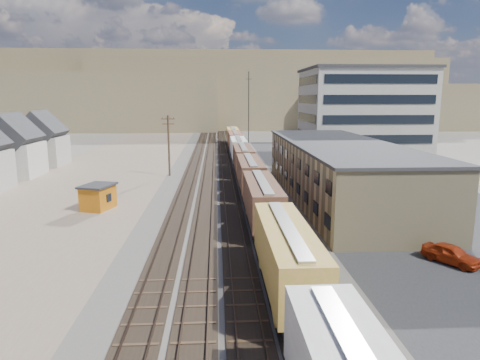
{
  "coord_description": "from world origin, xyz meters",
  "views": [
    {
      "loc": [
        -0.69,
        -28.5,
        12.8
      ],
      "look_at": [
        2.13,
        22.21,
        3.0
      ],
      "focal_mm": 32.0,
      "sensor_mm": 36.0,
      "label": 1
    }
  ],
  "objects": [
    {
      "name": "hills_north",
      "position": [
        0.17,
        167.92,
        14.1
      ],
      "size": [
        265.0,
        80.0,
        32.0
      ],
      "color": "brown",
      "rests_on": "ground"
    },
    {
      "name": "parked_car_blue",
      "position": [
        26.32,
        58.99,
        0.75
      ],
      "size": [
        5.95,
        4.59,
        1.5
      ],
      "primitive_type": "imported",
      "rotation": [
        0.0,
        0.0,
        1.12
      ],
      "color": "navy",
      "rests_on": "ground"
    },
    {
      "name": "utility_pole_north",
      "position": [
        -8.5,
        42.0,
        5.3
      ],
      "size": [
        2.2,
        0.32,
        10.0
      ],
      "color": "#382619",
      "rests_on": "ground"
    },
    {
      "name": "dirt_yard",
      "position": [
        -20.0,
        40.0,
        0.01
      ],
      "size": [
        24.0,
        180.0,
        0.03
      ],
      "primitive_type": "cube",
      "color": "#7A6754",
      "rests_on": "ground"
    },
    {
      "name": "warehouse",
      "position": [
        14.98,
        25.0,
        3.65
      ],
      "size": [
        12.4,
        40.4,
        7.25
      ],
      "color": "tan",
      "rests_on": "ground"
    },
    {
      "name": "radio_mast",
      "position": [
        6.0,
        60.0,
        9.12
      ],
      "size": [
        1.2,
        0.16,
        18.0
      ],
      "color": "black",
      "rests_on": "ground"
    },
    {
      "name": "parked_car_red",
      "position": [
        17.58,
        2.22,
        0.76
      ],
      "size": [
        3.89,
        4.7,
        1.51
      ],
      "primitive_type": "imported",
      "rotation": [
        0.0,
        0.0,
        0.57
      ],
      "color": "#9C2B0E",
      "rests_on": "ground"
    },
    {
      "name": "office_tower",
      "position": [
        27.95,
        54.95,
        9.26
      ],
      "size": [
        22.6,
        18.6,
        18.45
      ],
      "color": "#9E998E",
      "rests_on": "ground"
    },
    {
      "name": "maintenance_shed",
      "position": [
        -14.48,
        20.65,
        1.51
      ],
      "size": [
        4.16,
        4.76,
        2.94
      ],
      "color": "#C26B12",
      "rests_on": "ground"
    },
    {
      "name": "ground",
      "position": [
        0.0,
        0.0,
        0.0
      ],
      "size": [
        300.0,
        300.0,
        0.0
      ],
      "primitive_type": "plane",
      "color": "#6B6356",
      "rests_on": "ground"
    },
    {
      "name": "freight_train",
      "position": [
        3.8,
        35.64,
        2.79
      ],
      "size": [
        3.0,
        119.74,
        4.46
      ],
      "color": "black",
      "rests_on": "ground"
    },
    {
      "name": "ballast_bed",
      "position": [
        0.0,
        50.0,
        0.03
      ],
      "size": [
        18.0,
        200.0,
        0.06
      ],
      "primitive_type": "cube",
      "color": "#4C4742",
      "rests_on": "ground"
    },
    {
      "name": "parked_car_far",
      "position": [
        30.53,
        45.48,
        0.84
      ],
      "size": [
        2.33,
        5.04,
        1.67
      ],
      "primitive_type": "imported",
      "rotation": [
        0.0,
        0.0,
        -0.07
      ],
      "color": "silver",
      "rests_on": "ground"
    },
    {
      "name": "rail_tracks",
      "position": [
        -0.55,
        50.0,
        0.11
      ],
      "size": [
        11.4,
        200.0,
        0.24
      ],
      "color": "black",
      "rests_on": "ground"
    },
    {
      "name": "asphalt_lot",
      "position": [
        22.0,
        35.0,
        0.02
      ],
      "size": [
        26.0,
        120.0,
        0.04
      ],
      "primitive_type": "cube",
      "color": "#232326",
      "rests_on": "ground"
    }
  ]
}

